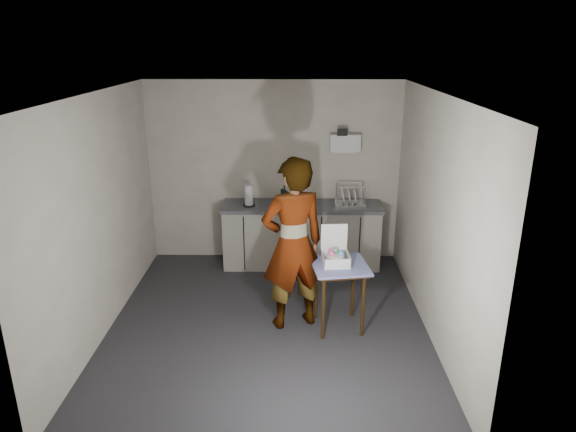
{
  "coord_description": "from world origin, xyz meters",
  "views": [
    {
      "loc": [
        0.3,
        -5.18,
        3.11
      ],
      "look_at": [
        0.22,
        0.45,
        1.17
      ],
      "focal_mm": 32.0,
      "sensor_mm": 36.0,
      "label": 1
    }
  ],
  "objects_px": {
    "side_table": "(340,273)",
    "dark_bottle": "(283,197)",
    "soda_can": "(294,199)",
    "dish_rack": "(349,200)",
    "kitchen_counter": "(301,236)",
    "paper_towel": "(249,196)",
    "soap_bottle": "(284,196)",
    "standing_man": "(293,244)",
    "bakery_box": "(335,256)"
  },
  "relations": [
    {
      "from": "dish_rack",
      "to": "dark_bottle",
      "type": "bearing_deg",
      "value": -177.45
    },
    {
      "from": "side_table",
      "to": "standing_man",
      "type": "height_order",
      "value": "standing_man"
    },
    {
      "from": "soda_can",
      "to": "dark_bottle",
      "type": "xyz_separation_m",
      "value": [
        -0.15,
        -0.08,
        0.06
      ]
    },
    {
      "from": "dark_bottle",
      "to": "bakery_box",
      "type": "bearing_deg",
      "value": -70.13
    },
    {
      "from": "dish_rack",
      "to": "side_table",
      "type": "bearing_deg",
      "value": -98.83
    },
    {
      "from": "side_table",
      "to": "dark_bottle",
      "type": "distance_m",
      "value": 1.87
    },
    {
      "from": "standing_man",
      "to": "soda_can",
      "type": "height_order",
      "value": "standing_man"
    },
    {
      "from": "kitchen_counter",
      "to": "side_table",
      "type": "relative_size",
      "value": 2.89
    },
    {
      "from": "standing_man",
      "to": "paper_towel",
      "type": "bearing_deg",
      "value": -89.65
    },
    {
      "from": "side_table",
      "to": "soap_bottle",
      "type": "height_order",
      "value": "soap_bottle"
    },
    {
      "from": "side_table",
      "to": "soap_bottle",
      "type": "distance_m",
      "value": 1.84
    },
    {
      "from": "standing_man",
      "to": "bakery_box",
      "type": "height_order",
      "value": "standing_man"
    },
    {
      "from": "side_table",
      "to": "bakery_box",
      "type": "bearing_deg",
      "value": 139.04
    },
    {
      "from": "dark_bottle",
      "to": "paper_towel",
      "type": "xyz_separation_m",
      "value": [
        -0.48,
        -0.05,
        0.03
      ]
    },
    {
      "from": "bakery_box",
      "to": "side_table",
      "type": "bearing_deg",
      "value": -36.81
    },
    {
      "from": "side_table",
      "to": "soda_can",
      "type": "distance_m",
      "value": 1.89
    },
    {
      "from": "side_table",
      "to": "bakery_box",
      "type": "height_order",
      "value": "bakery_box"
    },
    {
      "from": "dish_rack",
      "to": "paper_towel",
      "type": "bearing_deg",
      "value": -176.34
    },
    {
      "from": "paper_towel",
      "to": "bakery_box",
      "type": "height_order",
      "value": "paper_towel"
    },
    {
      "from": "side_table",
      "to": "soda_can",
      "type": "xyz_separation_m",
      "value": [
        -0.51,
        1.8,
        0.29
      ]
    },
    {
      "from": "standing_man",
      "to": "soda_can",
      "type": "distance_m",
      "value": 1.73
    },
    {
      "from": "soda_can",
      "to": "paper_towel",
      "type": "height_order",
      "value": "paper_towel"
    },
    {
      "from": "kitchen_counter",
      "to": "standing_man",
      "type": "height_order",
      "value": "standing_man"
    },
    {
      "from": "side_table",
      "to": "standing_man",
      "type": "xyz_separation_m",
      "value": [
        -0.52,
        0.06,
        0.31
      ]
    },
    {
      "from": "standing_man",
      "to": "dark_bottle",
      "type": "distance_m",
      "value": 1.66
    },
    {
      "from": "paper_towel",
      "to": "dish_rack",
      "type": "distance_m",
      "value": 1.42
    },
    {
      "from": "side_table",
      "to": "bakery_box",
      "type": "relative_size",
      "value": 1.87
    },
    {
      "from": "kitchen_counter",
      "to": "bakery_box",
      "type": "height_order",
      "value": "bakery_box"
    },
    {
      "from": "paper_towel",
      "to": "dish_rack",
      "type": "bearing_deg",
      "value": 3.66
    },
    {
      "from": "soda_can",
      "to": "dish_rack",
      "type": "height_order",
      "value": "dish_rack"
    },
    {
      "from": "paper_towel",
      "to": "bakery_box",
      "type": "distance_m",
      "value": 1.97
    },
    {
      "from": "soda_can",
      "to": "bakery_box",
      "type": "bearing_deg",
      "value": -75.51
    },
    {
      "from": "dish_rack",
      "to": "soap_bottle",
      "type": "bearing_deg",
      "value": -175.2
    },
    {
      "from": "side_table",
      "to": "paper_towel",
      "type": "height_order",
      "value": "paper_towel"
    },
    {
      "from": "dish_rack",
      "to": "bakery_box",
      "type": "distance_m",
      "value": 1.76
    },
    {
      "from": "paper_towel",
      "to": "dark_bottle",
      "type": "bearing_deg",
      "value": 5.81
    },
    {
      "from": "kitchen_counter",
      "to": "paper_towel",
      "type": "height_order",
      "value": "paper_towel"
    },
    {
      "from": "dark_bottle",
      "to": "side_table",
      "type": "bearing_deg",
      "value": -68.99
    },
    {
      "from": "side_table",
      "to": "soda_can",
      "type": "bearing_deg",
      "value": 97.37
    },
    {
      "from": "kitchen_counter",
      "to": "soap_bottle",
      "type": "height_order",
      "value": "soap_bottle"
    },
    {
      "from": "side_table",
      "to": "standing_man",
      "type": "bearing_deg",
      "value": 164.48
    },
    {
      "from": "soap_bottle",
      "to": "soda_can",
      "type": "distance_m",
      "value": 0.2
    },
    {
      "from": "kitchen_counter",
      "to": "soap_bottle",
      "type": "bearing_deg",
      "value": -168.39
    },
    {
      "from": "soda_can",
      "to": "bakery_box",
      "type": "relative_size",
      "value": 0.28
    },
    {
      "from": "side_table",
      "to": "dark_bottle",
      "type": "relative_size",
      "value": 3.34
    },
    {
      "from": "kitchen_counter",
      "to": "dish_rack",
      "type": "distance_m",
      "value": 0.87
    },
    {
      "from": "dark_bottle",
      "to": "bakery_box",
      "type": "height_order",
      "value": "bakery_box"
    },
    {
      "from": "side_table",
      "to": "paper_towel",
      "type": "relative_size",
      "value": 2.57
    },
    {
      "from": "side_table",
      "to": "dish_rack",
      "type": "distance_m",
      "value": 1.81
    },
    {
      "from": "bakery_box",
      "to": "kitchen_counter",
      "type": "bearing_deg",
      "value": 97.37
    }
  ]
}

